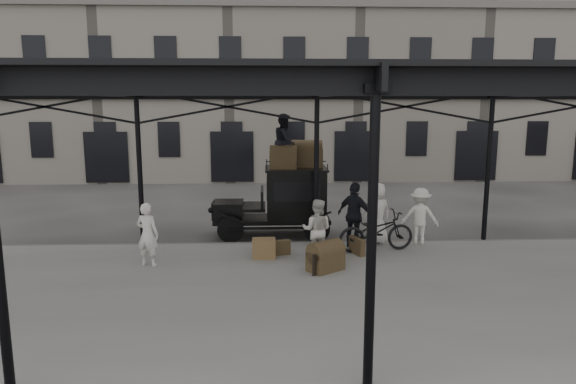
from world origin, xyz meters
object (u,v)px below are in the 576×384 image
porter_official (355,215)px  bicycle (376,231)px  porter_left (148,234)px  steamer_trunk_platform (326,258)px  steamer_trunk_roof_near (283,159)px  taxi (286,199)px

porter_official → bicycle: 0.75m
porter_left → steamer_trunk_platform: bearing=-168.4°
porter_official → steamer_trunk_roof_near: steamer_trunk_roof_near is taller
taxi → steamer_trunk_platform: taxi is taller
porter_left → bicycle: bearing=-151.2°
taxi → porter_official: (1.86, -1.86, -0.13)m
taxi → steamer_trunk_roof_near: size_ratio=4.49×
bicycle → steamer_trunk_roof_near: bearing=41.1°
porter_official → steamer_trunk_roof_near: (-1.94, 1.62, 1.41)m
taxi → porter_official: taxi is taller
steamer_trunk_roof_near → steamer_trunk_platform: bearing=-74.5°
porter_left → steamer_trunk_roof_near: 4.85m
porter_left → steamer_trunk_platform: 4.44m
porter_left → porter_official: (5.41, 1.41, 0.12)m
porter_left → porter_official: bearing=-146.3°
bicycle → steamer_trunk_platform: 2.24m
taxi → porter_left: bearing=-137.3°
steamer_trunk_roof_near → porter_official: bearing=-38.5°
steamer_trunk_roof_near → porter_left: bearing=-137.5°
porter_left → steamer_trunk_platform: (4.37, -0.57, -0.49)m
taxi → porter_official: 2.64m
porter_left → bicycle: 6.03m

